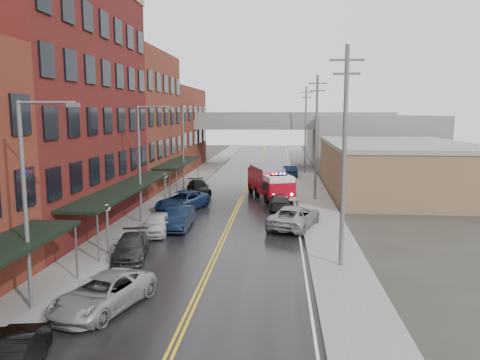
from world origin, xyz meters
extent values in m
cube|color=black|center=(0.00, 30.00, 0.01)|extent=(11.00, 160.00, 0.02)
cube|color=slate|center=(-7.30, 30.00, 0.07)|extent=(3.00, 160.00, 0.15)
cube|color=slate|center=(7.30, 30.00, 0.07)|extent=(3.00, 160.00, 0.15)
cube|color=gray|center=(-5.65, 30.00, 0.07)|extent=(0.30, 160.00, 0.15)
cube|color=gray|center=(5.65, 30.00, 0.07)|extent=(0.30, 160.00, 0.15)
cube|color=#501615|center=(-13.30, 23.00, 9.00)|extent=(9.00, 20.00, 18.00)
cube|color=#612B1D|center=(-13.30, 40.50, 7.50)|extent=(9.00, 15.00, 15.00)
cube|color=maroon|center=(-13.30, 58.00, 6.00)|extent=(9.00, 20.00, 12.00)
cube|color=#876748|center=(16.00, 40.00, 2.50)|extent=(14.00, 22.00, 5.00)
cube|color=slate|center=(18.00, 70.00, 4.00)|extent=(18.00, 30.00, 8.00)
cylinder|color=slate|center=(-6.35, 11.60, 1.50)|extent=(0.10, 0.10, 3.00)
cube|color=black|center=(-7.50, 23.00, 3.00)|extent=(2.60, 18.00, 0.18)
cylinder|color=slate|center=(-6.35, 14.40, 1.50)|extent=(0.10, 0.10, 3.00)
cylinder|color=slate|center=(-6.35, 31.60, 1.50)|extent=(0.10, 0.10, 3.00)
cube|color=black|center=(-7.50, 40.50, 3.00)|extent=(2.60, 13.00, 0.18)
cylinder|color=slate|center=(-6.35, 34.40, 1.50)|extent=(0.10, 0.10, 3.00)
cylinder|color=slate|center=(-6.35, 46.60, 1.50)|extent=(0.10, 0.10, 3.00)
cylinder|color=#59595B|center=(-6.40, 16.00, 1.40)|extent=(0.14, 0.14, 2.80)
sphere|color=silver|center=(-6.40, 16.00, 2.90)|extent=(0.44, 0.44, 0.44)
cylinder|color=#59595B|center=(-6.40, 30.00, 1.40)|extent=(0.14, 0.14, 2.80)
sphere|color=silver|center=(-6.40, 30.00, 2.90)|extent=(0.44, 0.44, 0.44)
cylinder|color=#59595B|center=(-6.80, 8.00, 4.50)|extent=(0.18, 0.18, 9.00)
cylinder|color=#59595B|center=(-5.60, 8.00, 8.90)|extent=(2.40, 0.12, 0.12)
cube|color=#59595B|center=(-4.50, 8.00, 8.80)|extent=(0.50, 0.22, 0.18)
cylinder|color=#59595B|center=(-6.80, 24.00, 4.50)|extent=(0.18, 0.18, 9.00)
cylinder|color=#59595B|center=(-5.60, 24.00, 8.90)|extent=(2.40, 0.12, 0.12)
cube|color=#59595B|center=(-4.50, 24.00, 8.80)|extent=(0.50, 0.22, 0.18)
cylinder|color=#59595B|center=(-6.80, 40.00, 4.50)|extent=(0.18, 0.18, 9.00)
cylinder|color=#59595B|center=(-5.60, 40.00, 8.90)|extent=(2.40, 0.12, 0.12)
cube|color=#59595B|center=(-4.50, 40.00, 8.80)|extent=(0.50, 0.22, 0.18)
cylinder|color=#59595B|center=(7.20, 15.00, 6.00)|extent=(0.24, 0.24, 12.00)
cube|color=#59595B|center=(7.20, 15.00, 11.20)|extent=(1.80, 0.12, 0.12)
cube|color=#59595B|center=(7.20, 15.00, 10.50)|extent=(1.40, 0.12, 0.12)
cylinder|color=#59595B|center=(7.20, 35.00, 6.00)|extent=(0.24, 0.24, 12.00)
cube|color=#59595B|center=(7.20, 35.00, 11.20)|extent=(1.80, 0.12, 0.12)
cube|color=#59595B|center=(7.20, 35.00, 10.50)|extent=(1.40, 0.12, 0.12)
cylinder|color=#59595B|center=(7.20, 55.00, 6.00)|extent=(0.24, 0.24, 12.00)
cube|color=#59595B|center=(7.20, 55.00, 11.20)|extent=(1.80, 0.12, 0.12)
cube|color=#59595B|center=(7.20, 55.00, 10.50)|extent=(1.40, 0.12, 0.12)
cube|color=slate|center=(0.00, 62.00, 6.75)|extent=(40.00, 10.00, 1.50)
cube|color=slate|center=(-11.00, 62.00, 3.00)|extent=(1.60, 8.00, 6.00)
cube|color=slate|center=(11.00, 62.00, 3.00)|extent=(1.60, 8.00, 6.00)
cube|color=#A10717|center=(2.40, 37.31, 1.59)|extent=(4.20, 6.15, 2.15)
cube|color=#A10717|center=(3.65, 33.52, 1.28)|extent=(3.26, 3.33, 1.54)
cube|color=silver|center=(3.65, 33.52, 2.30)|extent=(3.08, 3.10, 0.51)
cube|color=black|center=(3.59, 33.72, 1.59)|extent=(2.96, 2.36, 0.82)
cube|color=slate|center=(2.40, 37.31, 2.82)|extent=(3.82, 5.68, 0.31)
cube|color=black|center=(3.65, 33.52, 2.64)|extent=(1.65, 0.79, 0.14)
sphere|color=#FF0C0C|center=(3.12, 33.34, 2.72)|extent=(0.20, 0.20, 0.20)
sphere|color=#1933FF|center=(4.19, 33.70, 2.72)|extent=(0.20, 0.20, 0.20)
cylinder|color=black|center=(2.62, 33.07, 0.51)|extent=(1.08, 0.66, 1.02)
cylinder|color=black|center=(4.75, 33.78, 0.51)|extent=(1.08, 0.66, 1.02)
cylinder|color=black|center=(1.49, 36.47, 0.51)|extent=(1.08, 0.66, 1.02)
cylinder|color=black|center=(3.63, 37.18, 0.51)|extent=(1.08, 0.66, 1.02)
cylinder|color=black|center=(0.69, 38.90, 0.51)|extent=(1.08, 0.66, 1.02)
cylinder|color=black|center=(2.83, 39.61, 0.51)|extent=(1.08, 0.66, 1.02)
imported|color=gray|center=(-3.78, 8.45, 0.74)|extent=(3.91, 5.81, 1.48)
imported|color=#242426|center=(-4.89, 15.70, 0.66)|extent=(2.66, 4.83, 1.33)
imported|color=#B7B7B7|center=(-4.76, 21.18, 0.75)|extent=(1.87, 4.42, 1.49)
imported|color=black|center=(-3.62, 22.80, 0.81)|extent=(1.87, 4.99, 1.63)
imported|color=navy|center=(-4.68, 29.19, 0.83)|extent=(4.48, 6.52, 1.66)
imported|color=black|center=(-4.64, 37.18, 0.72)|extent=(3.51, 5.37, 1.45)
imported|color=gray|center=(4.88, 23.80, 0.83)|extent=(4.50, 6.56, 1.67)
imported|color=black|center=(3.76, 30.51, 0.67)|extent=(2.01, 4.68, 1.34)
imported|color=silver|center=(4.40, 43.18, 0.68)|extent=(2.56, 4.26, 1.36)
imported|color=#0E1A33|center=(5.00, 51.22, 0.78)|extent=(2.11, 4.86, 1.55)
camera|label=1|loc=(3.81, -10.29, 8.52)|focal=35.00mm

